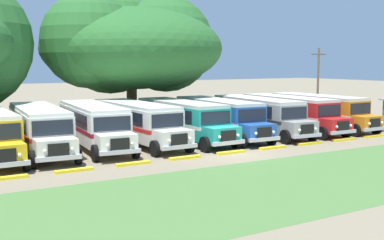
{
  "coord_description": "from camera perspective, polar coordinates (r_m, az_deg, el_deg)",
  "views": [
    {
      "loc": [
        -16.95,
        -24.07,
        5.58
      ],
      "look_at": [
        0.0,
        4.78,
        1.6
      ],
      "focal_mm": 45.1,
      "sensor_mm": 36.0,
      "label": 1
    }
  ],
  "objects": [
    {
      "name": "curb_wheelstop_0",
      "position": [
        24.96,
        -21.08,
        -6.42
      ],
      "size": [
        2.0,
        0.36,
        0.15
      ],
      "primitive_type": "cube",
      "color": "yellow",
      "rests_on": "ground_plane"
    },
    {
      "name": "utility_pole",
      "position": [
        47.74,
        14.67,
        4.35
      ],
      "size": [
        1.8,
        0.2,
        6.98
      ],
      "color": "brown",
      "rests_on": "ground_plane"
    },
    {
      "name": "parked_bus_slot_3",
      "position": [
        33.52,
        -6.48,
        -0.11
      ],
      "size": [
        2.93,
        10.87,
        2.82
      ],
      "rotation": [
        0.0,
        0.0,
        -1.54
      ],
      "color": "silver",
      "rests_on": "ground_plane"
    },
    {
      "name": "parked_bus_slot_6",
      "position": [
        38.28,
        7.89,
        0.72
      ],
      "size": [
        3.18,
        10.91,
        2.82
      ],
      "rotation": [
        0.0,
        0.0,
        -1.63
      ],
      "color": "#9E9993",
      "rests_on": "ground_plane"
    },
    {
      "name": "curb_wheelstop_8",
      "position": [
        38.94,
        20.75,
        -1.79
      ],
      "size": [
        2.0,
        0.36,
        0.15
      ],
      "primitive_type": "cube",
      "color": "yellow",
      "rests_on": "ground_plane"
    },
    {
      "name": "parked_bus_slot_4",
      "position": [
        34.79,
        -1.15,
        0.18
      ],
      "size": [
        2.8,
        10.85,
        2.82
      ],
      "rotation": [
        0.0,
        0.0,
        -1.56
      ],
      "color": "teal",
      "rests_on": "ground_plane"
    },
    {
      "name": "broad_shade_tree",
      "position": [
        44.42,
        -7.57,
        8.76
      ],
      "size": [
        17.04,
        18.52,
        12.57
      ],
      "color": "brown",
      "rests_on": "ground_plane"
    },
    {
      "name": "parked_bus_slot_5",
      "position": [
        36.43,
        3.24,
        0.47
      ],
      "size": [
        3.1,
        10.89,
        2.82
      ],
      "rotation": [
        0.0,
        0.0,
        -1.62
      ],
      "color": "#23519E",
      "rests_on": "ground_plane"
    },
    {
      "name": "curb_wheelstop_7",
      "position": [
        36.45,
        17.49,
        -2.22
      ],
      "size": [
        2.0,
        0.36,
        0.15
      ],
      "primitive_type": "cube",
      "color": "yellow",
      "rests_on": "ground_plane"
    },
    {
      "name": "parked_bus_slot_2",
      "position": [
        32.61,
        -11.58,
        -0.4
      ],
      "size": [
        3.39,
        10.95,
        2.82
      ],
      "rotation": [
        0.0,
        0.0,
        -1.65
      ],
      "color": "silver",
      "rests_on": "ground_plane"
    },
    {
      "name": "foreground_grass_strip",
      "position": [
        24.49,
        14.57,
        -6.6
      ],
      "size": [
        80.0,
        9.35,
        0.01
      ],
      "primitive_type": "cube",
      "color": "#4C7538",
      "rests_on": "ground_plane"
    },
    {
      "name": "curb_wheelstop_4",
      "position": [
        29.93,
        4.67,
        -3.84
      ],
      "size": [
        2.0,
        0.36,
        0.15
      ],
      "primitive_type": "cube",
      "color": "yellow",
      "rests_on": "ground_plane"
    },
    {
      "name": "parked_bus_slot_1",
      "position": [
        31.66,
        -17.57,
        -0.79
      ],
      "size": [
        3.27,
        10.93,
        2.82
      ],
      "rotation": [
        0.0,
        0.0,
        -1.64
      ],
      "color": "silver",
      "rests_on": "ground_plane"
    },
    {
      "name": "curb_wheelstop_5",
      "position": [
        31.91,
        9.52,
        -3.24
      ],
      "size": [
        2.0,
        0.36,
        0.15
      ],
      "primitive_type": "cube",
      "color": "yellow",
      "rests_on": "ground_plane"
    },
    {
      "name": "curb_wheelstop_1",
      "position": [
        25.67,
        -13.78,
        -5.8
      ],
      "size": [
        2.0,
        0.36,
        0.15
      ],
      "primitive_type": "cube",
      "color": "yellow",
      "rests_on": "ground_plane"
    },
    {
      "name": "curb_wheelstop_2",
      "position": [
        26.76,
        -6.99,
        -5.14
      ],
      "size": [
        2.0,
        0.36,
        0.15
      ],
      "primitive_type": "cube",
      "color": "yellow",
      "rests_on": "ground_plane"
    },
    {
      "name": "parked_bus_slot_7",
      "position": [
        40.39,
        11.56,
        0.96
      ],
      "size": [
        2.84,
        10.86,
        2.82
      ],
      "rotation": [
        0.0,
        0.0,
        -1.59
      ],
      "color": "red",
      "rests_on": "ground_plane"
    },
    {
      "name": "curb_wheelstop_3",
      "position": [
        28.2,
        -0.83,
        -4.48
      ],
      "size": [
        2.0,
        0.36,
        0.15
      ],
      "primitive_type": "cube",
      "color": "yellow",
      "rests_on": "ground_plane"
    },
    {
      "name": "ground_plane",
      "position": [
        29.97,
        4.64,
        -3.97
      ],
      "size": [
        220.0,
        220.0,
        0.0
      ],
      "primitive_type": "plane",
      "color": "#84755B"
    },
    {
      "name": "parked_bus_slot_8",
      "position": [
        42.6,
        14.84,
        1.17
      ],
      "size": [
        2.72,
        10.84,
        2.82
      ],
      "rotation": [
        0.0,
        0.0,
        -1.57
      ],
      "color": "orange",
      "rests_on": "ground_plane"
    },
    {
      "name": "curb_wheelstop_6",
      "position": [
        34.1,
        13.77,
        -2.7
      ],
      "size": [
        2.0,
        0.36,
        0.15
      ],
      "primitive_type": "cube",
      "color": "yellow",
      "rests_on": "ground_plane"
    }
  ]
}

